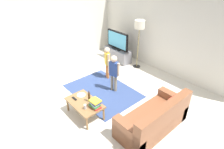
{
  "coord_description": "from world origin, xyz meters",
  "views": [
    {
      "loc": [
        3.49,
        -2.44,
        3.35
      ],
      "look_at": [
        0.0,
        0.6,
        0.65
      ],
      "focal_mm": 29.71,
      "sensor_mm": 36.0,
      "label": 1
    }
  ],
  "objects_px": {
    "child_near_tv": "(107,60)",
    "coffee_table": "(85,104)",
    "tv": "(117,41)",
    "couch": "(155,120)",
    "soda_can": "(85,107)",
    "book_stack": "(95,103)",
    "tv_stand": "(118,54)",
    "bottle": "(89,97)",
    "tv_remote": "(74,99)",
    "child_center": "(114,70)",
    "plate": "(81,95)",
    "floor_lamp": "(139,27)"
  },
  "relations": [
    {
      "from": "child_near_tv",
      "to": "coffee_table",
      "type": "xyz_separation_m",
      "value": [
        1.09,
        -1.66,
        -0.3
      ]
    },
    {
      "from": "tv",
      "to": "couch",
      "type": "height_order",
      "value": "tv"
    },
    {
      "from": "couch",
      "to": "soda_can",
      "type": "relative_size",
      "value": 15.0
    },
    {
      "from": "tv",
      "to": "book_stack",
      "type": "bearing_deg",
      "value": -51.18
    },
    {
      "from": "tv_stand",
      "to": "book_stack",
      "type": "distance_m",
      "value": 3.55
    },
    {
      "from": "tv",
      "to": "couch",
      "type": "relative_size",
      "value": 0.61
    },
    {
      "from": "bottle",
      "to": "tv_remote",
      "type": "height_order",
      "value": "bottle"
    },
    {
      "from": "child_center",
      "to": "plate",
      "type": "xyz_separation_m",
      "value": [
        0.06,
        -1.2,
        -0.28
      ]
    },
    {
      "from": "tv",
      "to": "plate",
      "type": "relative_size",
      "value": 5.0
    },
    {
      "from": "tv_remote",
      "to": "tv",
      "type": "bearing_deg",
      "value": 117.22
    },
    {
      "from": "tv_remote",
      "to": "plate",
      "type": "xyz_separation_m",
      "value": [
        -0.02,
        0.22,
        -0.0
      ]
    },
    {
      "from": "coffee_table",
      "to": "book_stack",
      "type": "distance_m",
      "value": 0.37
    },
    {
      "from": "child_center",
      "to": "book_stack",
      "type": "distance_m",
      "value": 1.39
    },
    {
      "from": "child_near_tv",
      "to": "plate",
      "type": "distance_m",
      "value": 1.76
    },
    {
      "from": "couch",
      "to": "child_near_tv",
      "type": "distance_m",
      "value": 2.7
    },
    {
      "from": "tv_remote",
      "to": "soda_can",
      "type": "relative_size",
      "value": 1.42
    },
    {
      "from": "couch",
      "to": "floor_lamp",
      "type": "distance_m",
      "value": 3.44
    },
    {
      "from": "book_stack",
      "to": "coffee_table",
      "type": "bearing_deg",
      "value": -162.57
    },
    {
      "from": "tv_stand",
      "to": "bottle",
      "type": "bearing_deg",
      "value": -54.79
    },
    {
      "from": "tv",
      "to": "couch",
      "type": "xyz_separation_m",
      "value": [
        3.37,
        -1.9,
        -0.56
      ]
    },
    {
      "from": "child_near_tv",
      "to": "child_center",
      "type": "height_order",
      "value": "child_center"
    },
    {
      "from": "tv",
      "to": "child_near_tv",
      "type": "height_order",
      "value": "tv"
    },
    {
      "from": "child_center",
      "to": "plate",
      "type": "relative_size",
      "value": 5.34
    },
    {
      "from": "floor_lamp",
      "to": "coffee_table",
      "type": "bearing_deg",
      "value": -72.34
    },
    {
      "from": "soda_can",
      "to": "tv",
      "type": "bearing_deg",
      "value": 125.41
    },
    {
      "from": "soda_can",
      "to": "plate",
      "type": "xyz_separation_m",
      "value": [
        -0.52,
        0.22,
        -0.05
      ]
    },
    {
      "from": "child_center",
      "to": "tv_remote",
      "type": "height_order",
      "value": "child_center"
    },
    {
      "from": "floor_lamp",
      "to": "soda_can",
      "type": "distance_m",
      "value": 3.52
    },
    {
      "from": "child_near_tv",
      "to": "coffee_table",
      "type": "relative_size",
      "value": 1.12
    },
    {
      "from": "tv",
      "to": "tv_remote",
      "type": "relative_size",
      "value": 6.47
    },
    {
      "from": "child_center",
      "to": "soda_can",
      "type": "distance_m",
      "value": 1.55
    },
    {
      "from": "child_center",
      "to": "book_stack",
      "type": "relative_size",
      "value": 4.17
    },
    {
      "from": "child_center",
      "to": "bottle",
      "type": "height_order",
      "value": "child_center"
    },
    {
      "from": "bottle",
      "to": "book_stack",
      "type": "bearing_deg",
      "value": -4.09
    },
    {
      "from": "tv",
      "to": "plate",
      "type": "bearing_deg",
      "value": -59.95
    },
    {
      "from": "couch",
      "to": "child_center",
      "type": "relative_size",
      "value": 1.53
    },
    {
      "from": "child_near_tv",
      "to": "coffee_table",
      "type": "distance_m",
      "value": 2.0
    },
    {
      "from": "couch",
      "to": "child_near_tv",
      "type": "relative_size",
      "value": 1.61
    },
    {
      "from": "couch",
      "to": "bottle",
      "type": "distance_m",
      "value": 1.68
    },
    {
      "from": "child_near_tv",
      "to": "book_stack",
      "type": "bearing_deg",
      "value": -47.85
    },
    {
      "from": "coffee_table",
      "to": "book_stack",
      "type": "xyz_separation_m",
      "value": [
        0.32,
        0.1,
        0.15
      ]
    },
    {
      "from": "tv",
      "to": "floor_lamp",
      "type": "relative_size",
      "value": 0.62
    },
    {
      "from": "child_center",
      "to": "tv_remote",
      "type": "xyz_separation_m",
      "value": [
        0.08,
        -1.42,
        -0.28
      ]
    },
    {
      "from": "child_near_tv",
      "to": "coffee_table",
      "type": "bearing_deg",
      "value": -56.71
    },
    {
      "from": "tv",
      "to": "plate",
      "type": "distance_m",
      "value": 3.2
    },
    {
      "from": "book_stack",
      "to": "plate",
      "type": "height_order",
      "value": "book_stack"
    },
    {
      "from": "child_center",
      "to": "book_stack",
      "type": "height_order",
      "value": "child_center"
    },
    {
      "from": "floor_lamp",
      "to": "book_stack",
      "type": "xyz_separation_m",
      "value": [
        1.28,
        -2.92,
        -1.02
      ]
    },
    {
      "from": "child_near_tv",
      "to": "bottle",
      "type": "distance_m",
      "value": 1.92
    },
    {
      "from": "tv_stand",
      "to": "soda_can",
      "type": "bearing_deg",
      "value": -54.78
    }
  ]
}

